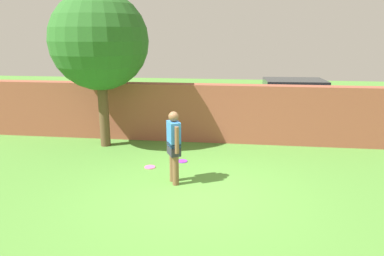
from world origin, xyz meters
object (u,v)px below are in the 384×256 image
object	(u,v)px
tree	(99,42)
frisbee_purple	(182,161)
person	(174,144)
frisbee_pink	(150,167)
car	(293,104)

from	to	relation	value
tree	frisbee_purple	distance (m)	4.04
person	frisbee_purple	world-z (taller)	person
person	frisbee_pink	bearing A→B (deg)	15.05
person	frisbee_pink	size ratio (longest dim) A/B	6.00
frisbee_pink	frisbee_purple	bearing A→B (deg)	36.02
frisbee_purple	frisbee_pink	bearing A→B (deg)	-143.98
person	car	world-z (taller)	car
tree	person	bearing A→B (deg)	-44.42
tree	car	distance (m)	6.75
person	car	size ratio (longest dim) A/B	0.38
person	car	distance (m)	6.18
tree	frisbee_purple	bearing A→B (deg)	-23.65
person	car	xyz separation A→B (m)	(3.23, 5.27, -0.04)
tree	person	distance (m)	4.12
car	frisbee_pink	world-z (taller)	car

